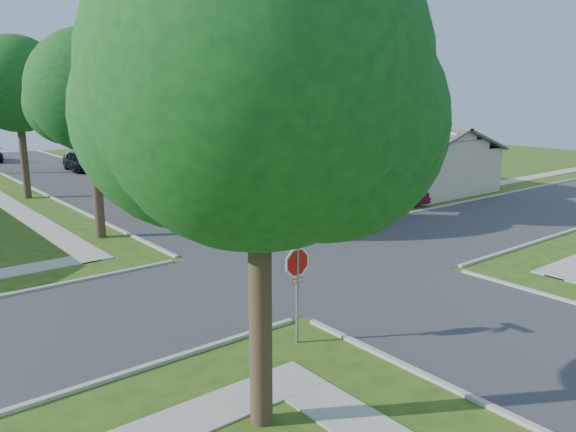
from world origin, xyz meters
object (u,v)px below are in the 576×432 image
at_px(stop_sign_sw, 297,267).
at_px(tree_sw_corner, 261,95).
at_px(tree_e_far, 97,95).
at_px(car_driveway, 390,194).
at_px(tree_e_mid, 165,92).
at_px(tree_w_near, 92,97).
at_px(stop_sign_ne, 324,183).
at_px(tree_e_near, 270,105).
at_px(tree_w_mid, 18,89).
at_px(tree_ne_corner, 357,107).
at_px(house_ne_near, 383,163).
at_px(house_ne_far, 238,144).
at_px(car_curb_east, 81,161).

bearing_deg(stop_sign_sw, tree_sw_corner, -140.03).
distance_m(tree_e_far, car_driveway, 29.55).
relative_size(tree_e_mid, tree_w_near, 1.03).
bearing_deg(stop_sign_ne, tree_e_near, 89.32).
xyz_separation_m(tree_e_far, tree_w_mid, (-9.39, -13.00, 0.51)).
height_order(tree_e_far, tree_ne_corner, tree_e_far).
relative_size(tree_e_far, tree_w_near, 0.97).
bearing_deg(tree_w_mid, tree_ne_corner, -56.78).
xyz_separation_m(tree_e_far, tree_ne_corner, (1.61, -29.80, -0.39)).
height_order(tree_e_near, house_ne_near, tree_e_near).
bearing_deg(tree_w_mid, stop_sign_ne, -60.20).
relative_size(tree_w_mid, tree_sw_corner, 1.00).
relative_size(stop_sign_sw, car_driveway, 0.69).
relative_size(tree_e_near, tree_ne_corner, 0.96).
xyz_separation_m(stop_sign_sw, tree_w_near, (0.06, 13.71, 4.08)).
distance_m(tree_ne_corner, house_ne_far, 26.91).
bearing_deg(tree_w_near, stop_sign_ne, -24.74).
xyz_separation_m(tree_e_far, car_curb_east, (-2.82, -3.07, -5.15)).
relative_size(tree_e_near, car_curb_east, 1.71).
xyz_separation_m(tree_e_mid, car_curb_east, (-2.82, 9.93, -5.43)).
distance_m(stop_sign_ne, tree_w_near, 11.07).
relative_size(house_ne_far, car_driveway, 3.16).
relative_size(stop_sign_sw, tree_w_mid, 0.31).
height_order(stop_sign_sw, tree_ne_corner, tree_ne_corner).
bearing_deg(car_driveway, tree_e_far, 33.06).
bearing_deg(house_ne_far, stop_sign_ne, -114.93).
bearing_deg(house_ne_near, stop_sign_sw, -142.82).
bearing_deg(tree_e_mid, house_ne_near, -41.70).
xyz_separation_m(house_ne_far, car_driveway, (-5.50, -23.50, -0.81)).
relative_size(tree_e_near, car_driveway, 1.93).
distance_m(tree_w_mid, house_ne_far, 22.68).
bearing_deg(house_ne_near, tree_ne_corner, -144.82).
bearing_deg(house_ne_near, tree_e_far, 116.03).
distance_m(stop_sign_ne, tree_ne_corner, 3.96).
bearing_deg(stop_sign_sw, tree_w_mid, 89.87).
bearing_deg(tree_w_near, house_ne_far, 44.09).
height_order(tree_ne_corner, house_ne_near, tree_ne_corner).
height_order(stop_sign_ne, tree_e_near, tree_e_near).
xyz_separation_m(stop_sign_sw, tree_w_mid, (0.06, 25.71, 4.46)).
bearing_deg(house_ne_far, tree_sw_corner, -123.06).
height_order(tree_e_near, house_ne_far, tree_e_near).
relative_size(stop_sign_ne, tree_w_near, 0.33).
bearing_deg(car_driveway, car_curb_east, 40.27).
relative_size(tree_e_near, tree_e_far, 0.95).
relative_size(stop_sign_sw, tree_e_mid, 0.32).
xyz_separation_m(tree_e_near, tree_ne_corner, (1.61, -4.80, -0.05)).
relative_size(tree_e_far, tree_w_mid, 0.91).
relative_size(house_ne_near, car_driveway, 3.16).
bearing_deg(tree_sw_corner, stop_sign_sw, 39.97).
distance_m(tree_e_near, tree_e_mid, 12.02).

